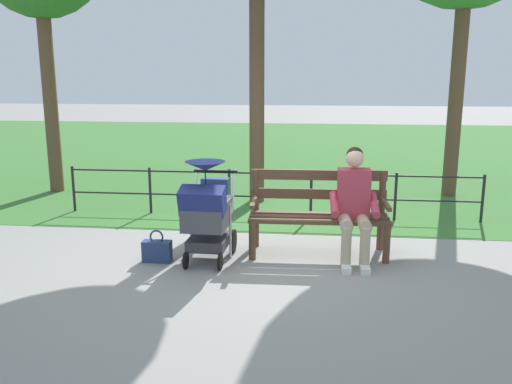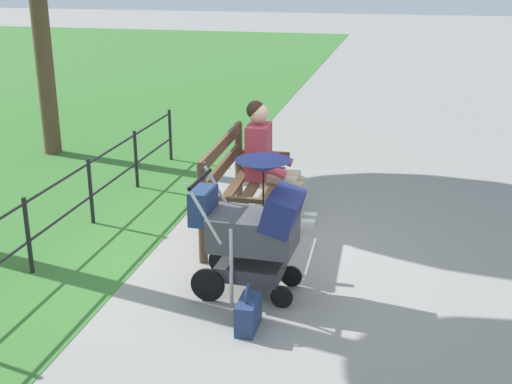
# 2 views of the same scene
# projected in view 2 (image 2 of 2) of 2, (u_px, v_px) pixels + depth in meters

# --- Properties ---
(ground_plane) EXTENTS (60.00, 60.00, 0.00)m
(ground_plane) POSITION_uv_depth(u_px,v_px,m) (232.00, 262.00, 6.11)
(ground_plane) COLOR gray
(park_bench) EXTENTS (1.61, 0.64, 0.96)m
(park_bench) POSITION_uv_depth(u_px,v_px,m) (239.00, 183.00, 6.61)
(park_bench) COLOR brown
(park_bench) RESTS_ON ground
(person_on_bench) EXTENTS (0.54, 0.74, 1.28)m
(person_on_bench) POSITION_uv_depth(u_px,v_px,m) (269.00, 159.00, 6.87)
(person_on_bench) COLOR tan
(person_on_bench) RESTS_ON ground
(stroller) EXTENTS (0.52, 0.90, 1.15)m
(stroller) POSITION_uv_depth(u_px,v_px,m) (254.00, 226.00, 5.37)
(stroller) COLOR black
(stroller) RESTS_ON ground
(handbag) EXTENTS (0.32, 0.14, 0.37)m
(handbag) POSITION_uv_depth(u_px,v_px,m) (248.00, 313.00, 4.98)
(handbag) COLOR navy
(handbag) RESTS_ON ground
(park_fence) EXTENTS (6.06, 0.04, 0.70)m
(park_fence) POSITION_uv_depth(u_px,v_px,m) (62.00, 206.00, 6.33)
(park_fence) COLOR black
(park_fence) RESTS_ON ground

